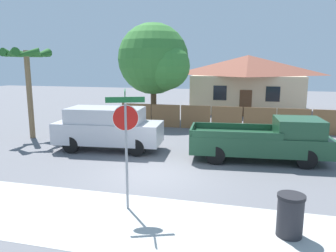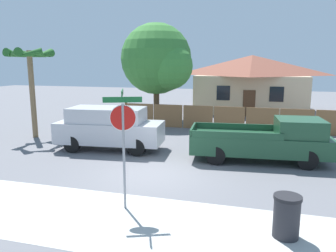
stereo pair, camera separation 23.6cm
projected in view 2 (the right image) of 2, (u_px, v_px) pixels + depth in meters
name	position (u px, v px, depth m)	size (l,w,h in m)	color
ground_plane	(153.00, 174.00, 11.88)	(80.00, 80.00, 0.00)	slate
sidewalk_strip	(110.00, 218.00, 8.47)	(36.00, 3.20, 0.01)	#B2B2AD
wooden_fence	(229.00, 118.00, 19.55)	(13.38, 0.12, 1.53)	brown
house	(251.00, 82.00, 27.60)	(9.25, 7.73, 4.63)	beige
oak_tree	(159.00, 60.00, 21.95)	(5.01, 4.77, 6.64)	brown
palm_tree	(30.00, 62.00, 17.10)	(2.36, 2.55, 4.73)	brown
red_suv	(109.00, 127.00, 15.07)	(4.99, 2.29, 1.97)	#B7B7BC
orange_pickup	(267.00, 141.00, 13.30)	(5.69, 2.44, 1.80)	#1E472D
stop_sign	(123.00, 129.00, 8.69)	(0.97, 0.87, 3.28)	gray
trash_bin	(287.00, 216.00, 7.50)	(0.63, 0.63, 1.01)	#28282D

